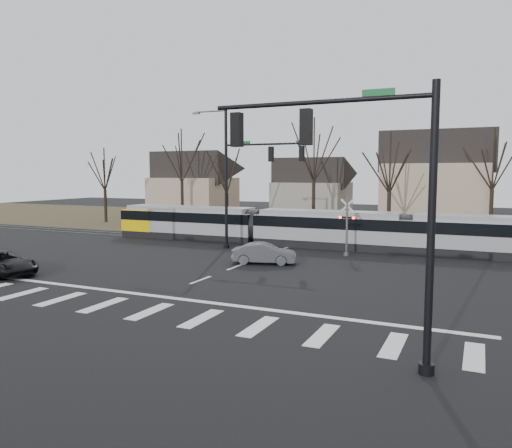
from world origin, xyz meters
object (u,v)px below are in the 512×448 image
at_px(sedan, 264,253).
at_px(rail_crossing_signal, 347,228).
at_px(tram, 327,227).
at_px(suv, 3,263).

height_order(sedan, rail_crossing_signal, rail_crossing_signal).
bearing_deg(sedan, tram, -26.94).
xyz_separation_m(sedan, suv, (-11.77, -9.00, -0.00)).
height_order(tram, rail_crossing_signal, rail_crossing_signal).
relative_size(sedan, suv, 0.84).
bearing_deg(suv, tram, -27.28).
bearing_deg(rail_crossing_signal, tram, 125.74).
bearing_deg(tram, suv, -127.69).
bearing_deg(rail_crossing_signal, sedan, -127.48).
xyz_separation_m(sedan, rail_crossing_signal, (3.87, 5.05, 1.24)).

